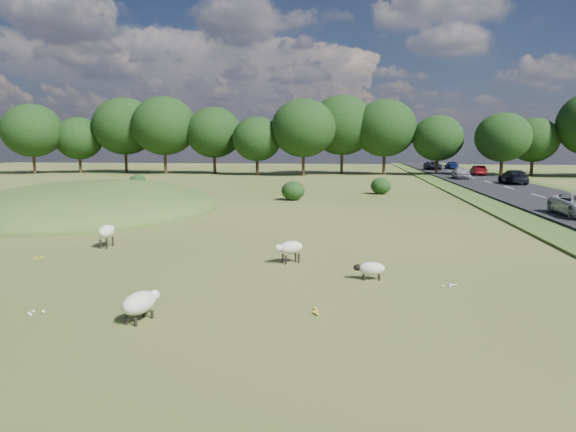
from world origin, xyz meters
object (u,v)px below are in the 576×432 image
(sheep_2, at_px, (290,248))
(car_7, at_px, (513,177))
(sheep_3, at_px, (107,232))
(car_4, at_px, (461,173))
(car_0, at_px, (433,165))
(car_1, at_px, (478,170))
(car_5, at_px, (452,165))
(sheep_0, at_px, (371,269))
(sheep_1, at_px, (140,303))

(sheep_2, height_order, car_7, car_7)
(sheep_3, height_order, car_4, car_4)
(car_0, xyz_separation_m, car_1, (3.80, -15.48, -0.07))
(sheep_2, height_order, car_5, car_5)
(car_1, xyz_separation_m, car_4, (-3.80, -7.68, 0.07))
(car_1, relative_size, car_5, 0.93)
(sheep_2, relative_size, car_0, 0.22)
(sheep_2, bearing_deg, car_5, -140.98)
(sheep_2, xyz_separation_m, car_7, (19.13, 38.66, 0.41))
(sheep_3, bearing_deg, car_1, -31.75)
(car_0, bearing_deg, car_7, -83.05)
(sheep_0, bearing_deg, sheep_2, -38.64)
(sheep_0, distance_m, car_1, 58.67)
(sheep_3, distance_m, car_4, 50.47)
(sheep_0, xyz_separation_m, car_1, (16.25, 56.37, 0.54))
(sheep_2, bearing_deg, sheep_3, -50.16)
(sheep_0, relative_size, sheep_3, 0.76)
(sheep_1, bearing_deg, car_1, -3.65)
(sheep_3, relative_size, car_7, 0.26)
(car_0, height_order, car_1, car_0)
(car_1, xyz_separation_m, car_5, (0.00, 19.21, -0.03))
(car_0, bearing_deg, sheep_1, -103.40)
(sheep_2, relative_size, car_1, 0.28)
(car_5, bearing_deg, sheep_0, 77.87)
(sheep_1, relative_size, car_0, 0.26)
(sheep_0, relative_size, car_0, 0.20)
(car_5, bearing_deg, sheep_1, 74.65)
(sheep_1, height_order, car_7, car_7)
(sheep_3, distance_m, car_1, 59.03)
(car_1, height_order, car_7, car_7)
(sheep_0, bearing_deg, sheep_1, 35.55)
(sheep_3, bearing_deg, car_7, -40.87)
(sheep_2, bearing_deg, car_0, -138.79)
(sheep_0, distance_m, car_0, 72.92)
(sheep_1, bearing_deg, car_7, -9.71)
(car_1, height_order, car_4, car_4)
(sheep_1, distance_m, car_5, 83.25)
(sheep_1, xyz_separation_m, car_0, (18.23, 76.55, 0.51))
(sheep_1, height_order, car_5, car_5)
(car_1, bearing_deg, sheep_0, 73.92)
(car_4, height_order, car_5, car_4)
(sheep_1, height_order, car_4, car_4)
(car_4, bearing_deg, sheep_3, -117.71)
(sheep_0, height_order, car_0, car_0)
(sheep_3, relative_size, car_1, 0.33)
(sheep_0, xyz_separation_m, car_4, (12.45, 48.70, 0.61))
(sheep_2, bearing_deg, sheep_0, 108.53)
(car_1, relative_size, car_4, 0.94)
(sheep_0, distance_m, sheep_2, 3.53)
(sheep_1, relative_size, car_7, 0.26)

